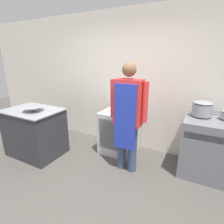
# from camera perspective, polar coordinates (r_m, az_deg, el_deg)

# --- Properties ---
(ground_plane) EXTENTS (14.00, 14.00, 0.00)m
(ground_plane) POSITION_cam_1_polar(r_m,az_deg,el_deg) (2.65, -12.79, -26.56)
(ground_plane) COLOR #4C4742
(wall_back) EXTENTS (8.00, 0.05, 2.70)m
(wall_back) POSITION_cam_1_polar(r_m,az_deg,el_deg) (3.56, 5.64, 9.70)
(wall_back) COLOR silver
(wall_back) RESTS_ON ground_plane
(prep_counter) EXTENTS (1.04, 0.76, 0.90)m
(prep_counter) POSITION_cam_1_polar(r_m,az_deg,el_deg) (3.69, -23.75, -5.99)
(prep_counter) COLOR #2D2D33
(prep_counter) RESTS_ON ground_plane
(stove) EXTENTS (0.80, 0.66, 0.94)m
(stove) POSITION_cam_1_polar(r_m,az_deg,el_deg) (3.18, 29.10, -10.28)
(stove) COLOR slate
(stove) RESTS_ON ground_plane
(fridge_unit) EXTENTS (0.66, 0.65, 0.83)m
(fridge_unit) POSITION_cam_1_polar(r_m,az_deg,el_deg) (3.49, 2.50, -6.37)
(fridge_unit) COLOR silver
(fridge_unit) RESTS_ON ground_plane
(person_cook) EXTENTS (0.61, 0.24, 1.76)m
(person_cook) POSITION_cam_1_polar(r_m,az_deg,el_deg) (2.71, 5.20, -0.38)
(person_cook) COLOR #38476B
(person_cook) RESTS_ON ground_plane
(mixing_bowl) EXTENTS (0.37, 0.37, 0.09)m
(mixing_bowl) POSITION_cam_1_polar(r_m,az_deg,el_deg) (3.43, -24.32, 0.91)
(mixing_bowl) COLOR gray
(mixing_bowl) RESTS_ON prep_counter
(stock_pot) EXTENTS (0.30, 0.30, 0.23)m
(stock_pot) POSITION_cam_1_polar(r_m,az_deg,el_deg) (3.08, 27.38, 1.09)
(stock_pot) COLOR gray
(stock_pot) RESTS_ON stove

